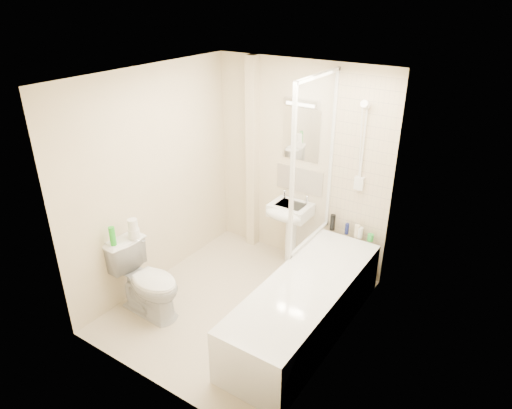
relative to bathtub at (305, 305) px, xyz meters
The scene contains 24 objects.
floor 0.81m from the bathtub, behind, with size 2.50×2.50×0.00m, color beige.
wall_back 1.67m from the bathtub, 122.28° to the left, with size 2.20×0.02×2.40m, color beige.
wall_left 2.06m from the bathtub, behind, with size 0.02×2.50×2.40m, color beige.
wall_right 0.98m from the bathtub, 10.12° to the right, with size 0.02×2.50×2.40m, color beige.
ceiling 2.24m from the bathtub, behind, with size 2.20×2.50×0.02m, color white.
tile_back 1.63m from the bathtub, 90.00° to the left, with size 0.70×0.01×1.75m, color beige.
tile_right 1.19m from the bathtub, ahead, with size 0.01×2.10×1.75m, color beige.
pipe_boxing 1.99m from the bathtub, 140.55° to the left, with size 0.12×0.12×2.40m, color beige.
splashback 1.57m from the bathtub, 122.05° to the left, with size 0.60×0.01×0.30m, color beige.
mirror 1.90m from the bathtub, 122.10° to the left, with size 0.46×0.01×0.60m, color white.
strip_light 2.15m from the bathtub, 122.61° to the left, with size 0.42×0.07×0.07m, color silver.
bathtub is the anchor object (origin of this frame).
shower_screen 1.42m from the bathtub, 115.44° to the left, with size 0.04×0.92×1.80m.
shower_fixture 1.69m from the bathtub, 90.09° to the left, with size 0.10×0.16×0.99m.
pedestal_sink 1.25m from the bathtub, 127.78° to the left, with size 0.46×0.45×0.90m.
bottle_black_a 1.18m from the bathtub, 102.60° to the left, with size 0.06×0.06×0.19m, color black.
bottle_blue 1.15m from the bathtub, 93.54° to the left, with size 0.04×0.04×0.13m, color #121952.
bottle_cream 1.15m from the bathtub, 87.20° to the left, with size 0.06×0.06×0.15m, color beige.
bottle_white_b 1.15m from the bathtub, 85.26° to the left, with size 0.06×0.06×0.13m, color white.
bottle_green 1.16m from the bathtub, 79.00° to the left, with size 0.07×0.07×0.08m, color green.
toilet 1.61m from the bathtub, 156.54° to the right, with size 0.78×0.47×0.78m, color white.
toilet_roll_lower 1.85m from the bathtub, 161.79° to the right, with size 0.12×0.12×0.10m, color white.
toilet_roll_upper 1.88m from the bathtub, 161.62° to the right, with size 0.10×0.10×0.11m, color white.
green_bottle 2.00m from the bathtub, 156.32° to the right, with size 0.06×0.06×0.20m, color green.
Camera 1 is at (2.32, -3.16, 3.09)m, focal length 32.00 mm.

